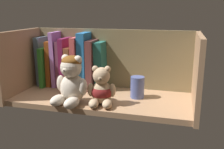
% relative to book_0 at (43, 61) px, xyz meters
% --- Properties ---
extents(shelf_board, '(0.66, 0.27, 0.02)m').
position_rel_book_0_xyz_m(shelf_board, '(0.30, -0.11, -0.12)').
color(shelf_board, '#A87F5B').
rests_on(shelf_board, ground).
extents(shelf_back_panel, '(0.69, 0.01, 0.27)m').
position_rel_book_0_xyz_m(shelf_back_panel, '(0.30, 0.04, 0.01)').
color(shelf_back_panel, olive).
rests_on(shelf_back_panel, ground).
extents(shelf_side_panel_left, '(0.02, 0.30, 0.27)m').
position_rel_book_0_xyz_m(shelf_side_panel_left, '(-0.03, -0.11, 0.01)').
color(shelf_side_panel_left, '#A87F5B').
rests_on(shelf_side_panel_left, ground).
extents(shelf_side_panel_right, '(0.02, 0.30, 0.27)m').
position_rel_book_0_xyz_m(shelf_side_panel_right, '(0.64, -0.11, 0.01)').
color(shelf_side_panel_right, '#A87F5B').
rests_on(shelf_side_panel_right, ground).
extents(book_0, '(0.03, 0.10, 0.21)m').
position_rel_book_0_xyz_m(book_0, '(0.00, 0.00, 0.00)').
color(book_0, '#4A5F72').
rests_on(book_0, shelf_board).
extents(book_1, '(0.02, 0.15, 0.17)m').
position_rel_book_0_xyz_m(book_1, '(0.02, -0.00, -0.02)').
color(book_1, '#2A7C29').
rests_on(book_1, shelf_board).
extents(book_2, '(0.02, 0.11, 0.20)m').
position_rel_book_0_xyz_m(book_2, '(0.05, -0.00, -0.01)').
color(book_2, brown).
rests_on(book_2, shelf_board).
extents(book_3, '(0.02, 0.11, 0.23)m').
position_rel_book_0_xyz_m(book_3, '(0.07, -0.00, 0.01)').
color(book_3, '#AF75CA').
rests_on(book_3, shelf_board).
extents(book_4, '(0.03, 0.10, 0.20)m').
position_rel_book_0_xyz_m(book_4, '(0.09, -0.00, -0.01)').
color(book_4, '#703B54').
rests_on(book_4, shelf_board).
extents(book_5, '(0.02, 0.14, 0.21)m').
position_rel_book_0_xyz_m(book_5, '(0.12, 0.00, -0.00)').
color(book_5, maroon).
rests_on(book_5, shelf_board).
extents(book_6, '(0.02, 0.14, 0.17)m').
position_rel_book_0_xyz_m(book_6, '(0.14, 0.00, -0.02)').
color(book_6, brown).
rests_on(book_6, shelf_board).
extents(book_7, '(0.02, 0.15, 0.22)m').
position_rel_book_0_xyz_m(book_7, '(0.17, 0.00, 0.00)').
color(book_7, '#C44F4F').
rests_on(book_7, shelf_board).
extents(book_8, '(0.03, 0.13, 0.23)m').
position_rel_book_0_xyz_m(book_8, '(0.20, 0.00, 0.01)').
color(book_8, '#2571B7').
rests_on(book_8, shelf_board).
extents(book_9, '(0.03, 0.13, 0.20)m').
position_rel_book_0_xyz_m(book_9, '(0.23, -0.00, -0.00)').
color(book_9, brown).
rests_on(book_9, shelf_board).
extents(book_10, '(0.04, 0.10, 0.20)m').
position_rel_book_0_xyz_m(book_10, '(0.27, 0.00, -0.01)').
color(book_10, '#21635B').
rests_on(book_10, shelf_board).
extents(teddy_bear_larger, '(0.13, 0.13, 0.17)m').
position_rel_book_0_xyz_m(teddy_bear_larger, '(0.22, -0.20, -0.02)').
color(teddy_bear_larger, beige).
rests_on(teddy_bear_larger, shelf_board).
extents(teddy_bear_smaller, '(0.10, 0.11, 0.14)m').
position_rel_book_0_xyz_m(teddy_bear_smaller, '(0.33, -0.18, -0.05)').
color(teddy_bear_smaller, tan).
rests_on(teddy_bear_smaller, shelf_board).
extents(pillar_candle, '(0.05, 0.05, 0.08)m').
position_rel_book_0_xyz_m(pillar_candle, '(0.44, -0.08, -0.06)').
color(pillar_candle, '#4C5B99').
rests_on(pillar_candle, shelf_board).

